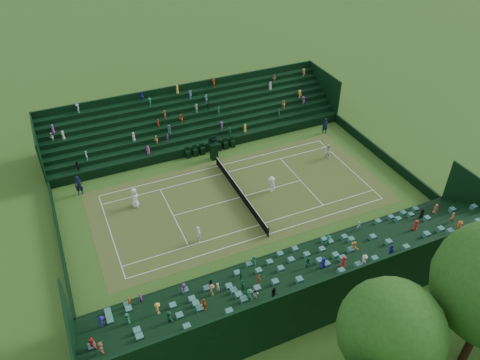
# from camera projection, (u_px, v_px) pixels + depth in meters

# --- Properties ---
(ground) EXTENTS (160.00, 160.00, 0.00)m
(ground) POSITION_uv_depth(u_px,v_px,m) (240.00, 197.00, 43.09)
(ground) COLOR #35641F
(ground) RESTS_ON ground
(court_surface) EXTENTS (12.97, 26.77, 0.01)m
(court_surface) POSITION_uv_depth(u_px,v_px,m) (240.00, 197.00, 43.09)
(court_surface) COLOR #356521
(court_surface) RESTS_ON ground
(perimeter_wall_north) EXTENTS (17.17, 0.20, 1.00)m
(perimeter_wall_north) POSITION_uv_depth(u_px,v_px,m) (381.00, 154.00, 47.98)
(perimeter_wall_north) COLOR black
(perimeter_wall_north) RESTS_ON ground
(perimeter_wall_south) EXTENTS (17.17, 0.20, 1.00)m
(perimeter_wall_south) POSITION_uv_depth(u_px,v_px,m) (60.00, 243.00, 37.61)
(perimeter_wall_south) COLOR black
(perimeter_wall_south) RESTS_ON ground
(perimeter_wall_east) EXTENTS (0.20, 31.77, 1.00)m
(perimeter_wall_east) POSITION_uv_depth(u_px,v_px,m) (284.00, 254.00, 36.57)
(perimeter_wall_east) COLOR black
(perimeter_wall_east) RESTS_ON ground
(perimeter_wall_west) EXTENTS (0.20, 31.77, 1.00)m
(perimeter_wall_west) POSITION_uv_depth(u_px,v_px,m) (207.00, 147.00, 49.01)
(perimeter_wall_west) COLOR black
(perimeter_wall_west) RESTS_ON ground
(north_grandstand) EXTENTS (6.60, 32.00, 4.90)m
(north_grandstand) POSITION_uv_depth(u_px,v_px,m) (313.00, 283.00, 32.88)
(north_grandstand) COLOR black
(north_grandstand) RESTS_ON ground
(south_grandstand) EXTENTS (6.60, 32.00, 4.90)m
(south_grandstand) POSITION_uv_depth(u_px,v_px,m) (193.00, 121.00, 51.45)
(south_grandstand) COLOR black
(south_grandstand) RESTS_ON ground
(tennis_net) EXTENTS (11.67, 0.10, 1.06)m
(tennis_net) POSITION_uv_depth(u_px,v_px,m) (240.00, 193.00, 42.78)
(tennis_net) COLOR black
(tennis_net) RESTS_ON ground
(umpire_chair) EXTENTS (0.87, 0.87, 2.73)m
(umpire_chair) POSITION_uv_depth(u_px,v_px,m) (214.00, 149.00, 47.55)
(umpire_chair) COLOR black
(umpire_chair) RESTS_ON ground
(courtside_chairs) EXTENTS (0.52, 5.49, 1.13)m
(courtside_chairs) POSITION_uv_depth(u_px,v_px,m) (210.00, 148.00, 48.99)
(courtside_chairs) COLOR black
(courtside_chairs) RESTS_ON ground
(player_near_west) EXTENTS (1.10, 0.90, 1.95)m
(player_near_west) POSITION_uv_depth(u_px,v_px,m) (135.00, 198.00, 41.49)
(player_near_west) COLOR white
(player_near_west) RESTS_ON ground
(player_near_east) EXTENTS (0.59, 0.39, 1.60)m
(player_near_east) POSITION_uv_depth(u_px,v_px,m) (199.00, 234.00, 37.99)
(player_near_east) COLOR white
(player_near_east) RESTS_ON ground
(player_far_west) EXTENTS (0.94, 0.84, 1.61)m
(player_far_west) POSITION_uv_depth(u_px,v_px,m) (328.00, 152.00, 47.79)
(player_far_west) COLOR white
(player_far_west) RESTS_ON ground
(player_far_east) EXTENTS (1.14, 0.76, 1.65)m
(player_far_east) POSITION_uv_depth(u_px,v_px,m) (271.00, 184.00, 43.33)
(player_far_east) COLOR white
(player_far_east) RESTS_ON ground
(line_judge_north) EXTENTS (0.61, 0.76, 1.80)m
(line_judge_north) POSITION_uv_depth(u_px,v_px,m) (325.00, 126.00, 51.83)
(line_judge_north) COLOR black
(line_judge_north) RESTS_ON ground
(line_judge_south) EXTENTS (0.58, 0.78, 1.96)m
(line_judge_south) POSITION_uv_depth(u_px,v_px,m) (79.00, 186.00, 42.92)
(line_judge_south) COLOR black
(line_judge_south) RESTS_ON ground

